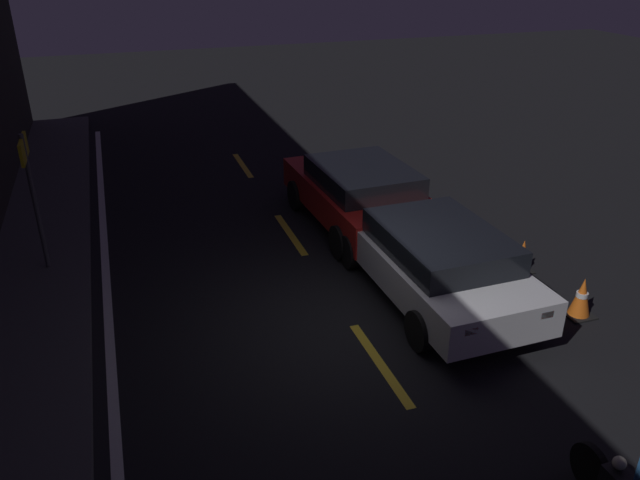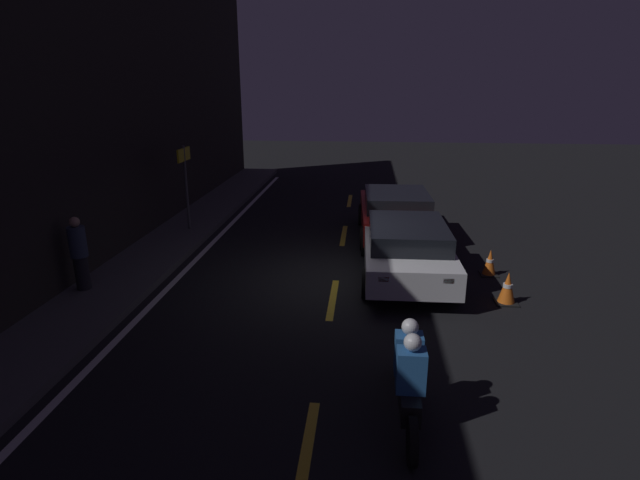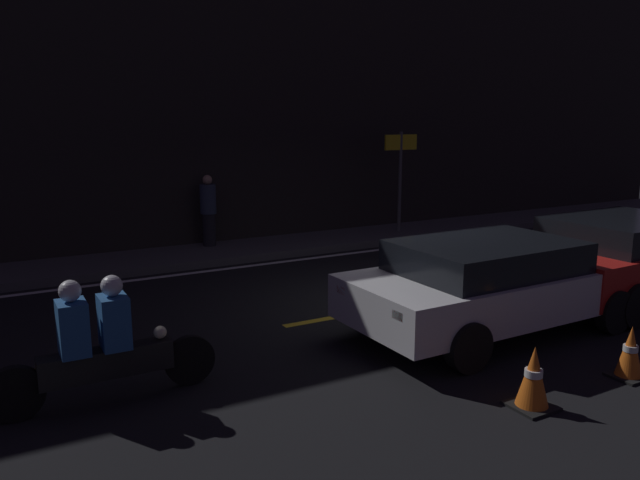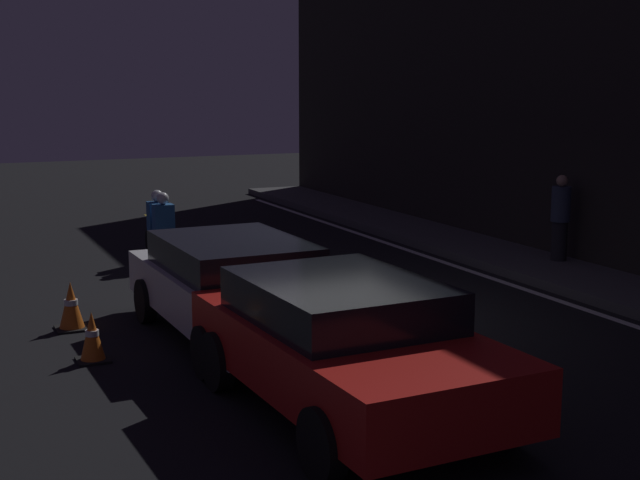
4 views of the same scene
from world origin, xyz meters
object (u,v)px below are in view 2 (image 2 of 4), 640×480
traffic_cone_mid (490,263)px  taxi_red (396,212)px  traffic_cone_near (507,288)px  shop_sign (185,171)px  sedan_white (406,247)px  motorcycle (408,376)px  pedestrian (79,253)px

traffic_cone_mid → taxi_red: bearing=36.2°
traffic_cone_near → shop_sign: bearing=62.6°
sedan_white → motorcycle: motorcycle is taller
traffic_cone_mid → shop_sign: bearing=72.0°
sedan_white → traffic_cone_near: 2.36m
taxi_red → motorcycle: 8.14m
traffic_cone_mid → shop_sign: size_ratio=0.26×
traffic_cone_near → shop_sign: (4.14, 8.00, 1.52)m
traffic_cone_mid → pedestrian: 8.87m
sedan_white → traffic_cone_near: bearing=-125.1°
traffic_cone_near → traffic_cone_mid: (1.54, -0.00, -0.02)m
taxi_red → motorcycle: bearing=176.3°
motorcycle → traffic_cone_near: size_ratio=3.50×
traffic_cone_mid → traffic_cone_near: bearing=179.9°
motorcycle → pedestrian: bearing=62.0°
traffic_cone_near → shop_sign: 9.13m
sedan_white → pedestrian: pedestrian is taller
traffic_cone_near → pedestrian: bearing=93.1°
taxi_red → pedestrian: (-4.77, 6.60, 0.19)m
traffic_cone_mid → pedestrian: bearing=103.1°
taxi_red → traffic_cone_near: 4.78m
sedan_white → motorcycle: 5.14m
motorcycle → shop_sign: 9.90m
sedan_white → shop_sign: size_ratio=1.80×
taxi_red → shop_sign: size_ratio=1.72×
taxi_red → traffic_cone_mid: bearing=-145.9°
sedan_white → traffic_cone_near: sedan_white is taller
sedan_white → traffic_cone_mid: size_ratio=7.04×
sedan_white → taxi_red: (3.00, 0.09, 0.04)m
taxi_red → pedestrian: size_ratio=2.70×
motorcycle → pedestrian: pedestrian is taller
motorcycle → traffic_cone_mid: motorcycle is taller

